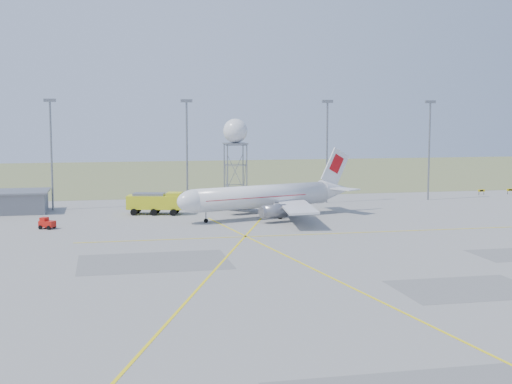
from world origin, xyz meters
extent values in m
plane|color=gray|center=(0.00, 0.00, 0.00)|extent=(400.00, 400.00, 0.00)
cube|color=#5C713E|center=(0.00, 140.00, 0.01)|extent=(400.00, 120.00, 0.03)
cylinder|color=slate|center=(-35.00, 66.00, 10.00)|extent=(0.36, 0.36, 20.00)
cube|color=slate|center=(-35.00, 66.00, 20.20)|extent=(2.20, 0.50, 0.60)
cylinder|color=slate|center=(-10.00, 66.00, 10.00)|extent=(0.36, 0.36, 20.00)
cube|color=slate|center=(-10.00, 66.00, 20.20)|extent=(2.20, 0.50, 0.60)
cylinder|color=slate|center=(18.00, 66.00, 10.00)|extent=(0.36, 0.36, 20.00)
cube|color=slate|center=(18.00, 66.00, 20.20)|extent=(2.20, 0.50, 0.60)
cylinder|color=slate|center=(40.00, 66.00, 10.00)|extent=(0.36, 0.36, 20.00)
cube|color=slate|center=(40.00, 66.00, 20.20)|extent=(2.20, 0.50, 0.60)
cylinder|color=black|center=(55.00, 72.00, 0.40)|extent=(0.10, 0.10, 0.80)
cylinder|color=black|center=(56.20, 72.00, 0.40)|extent=(0.10, 0.10, 0.80)
cube|color=yellow|center=(55.60, 72.00, 0.95)|extent=(1.60, 0.15, 0.50)
cube|color=black|center=(55.60, 71.92, 0.95)|extent=(0.80, 0.03, 0.30)
cylinder|color=black|center=(62.00, 72.00, 0.40)|extent=(0.10, 0.10, 0.80)
cube|color=yellow|center=(62.60, 72.00, 0.95)|extent=(1.60, 0.15, 0.50)
cube|color=black|center=(62.60, 71.92, 0.95)|extent=(0.80, 0.03, 0.30)
cylinder|color=silver|center=(0.66, 48.04, 3.69)|extent=(25.18, 11.73, 3.89)
ellipsoid|color=silver|center=(-11.31, 44.02, 3.69)|extent=(7.13, 5.66, 3.89)
cube|color=black|center=(-12.42, 43.65, 4.27)|extent=(2.08, 2.49, 0.95)
cone|color=silver|center=(15.39, 52.99, 3.98)|extent=(6.76, 5.54, 3.89)
cube|color=silver|center=(15.39, 52.99, 8.06)|extent=(5.99, 2.26, 7.31)
cube|color=#B40C11|center=(15.58, 53.06, 8.74)|extent=(3.28, 1.38, 3.75)
cube|color=silver|center=(13.94, 55.79, 4.47)|extent=(4.65, 6.06, 0.17)
cube|color=silver|center=(15.92, 49.89, 4.47)|extent=(4.65, 6.06, 0.17)
cube|color=silver|center=(-0.74, 56.79, 2.72)|extent=(14.23, 14.35, 0.35)
cube|color=silver|center=(4.83, 40.22, 2.72)|extent=(6.63, 16.02, 0.35)
cylinder|color=slate|center=(-2.06, 53.07, 1.85)|extent=(4.58, 3.42, 2.23)
cylinder|color=slate|center=(1.53, 42.39, 1.85)|extent=(4.58, 3.42, 2.23)
cube|color=#B40C11|center=(-1.18, 47.42, 3.79)|extent=(19.67, 9.91, 0.12)
cylinder|color=black|center=(-9.47, 44.64, 0.44)|extent=(0.86, 0.86, 0.87)
cube|color=black|center=(2.50, 48.66, 0.44)|extent=(2.78, 5.83, 0.87)
cylinder|color=slate|center=(2.50, 48.66, 0.87)|extent=(0.30, 0.30, 1.75)
cylinder|color=slate|center=(-2.80, 62.29, 6.05)|extent=(0.22, 0.22, 12.09)
cylinder|color=slate|center=(0.92, 62.29, 6.05)|extent=(0.22, 0.22, 12.09)
cylinder|color=slate|center=(0.92, 66.01, 6.05)|extent=(0.22, 0.22, 12.09)
cylinder|color=slate|center=(-2.80, 66.01, 6.05)|extent=(0.22, 0.22, 12.09)
cube|color=slate|center=(-0.94, 64.15, 12.09)|extent=(4.32, 4.32, 0.23)
sphere|color=silver|center=(-0.94, 64.15, 14.51)|extent=(4.65, 4.65, 4.65)
cube|color=#C6C817|center=(-16.87, 56.25, 2.17)|extent=(10.28, 5.61, 2.39)
cube|color=#C6C817|center=(-13.50, 55.37, 3.15)|extent=(3.29, 3.60, 1.52)
cube|color=black|center=(-12.77, 55.18, 3.26)|extent=(0.82, 2.76, 1.09)
cube|color=slate|center=(-17.92, 56.52, 3.58)|extent=(5.91, 3.89, 0.43)
cube|color=red|center=(-34.41, 43.55, 0.78)|extent=(2.71, 2.39, 0.94)
cube|color=red|center=(-34.87, 43.80, 1.51)|extent=(1.43, 1.55, 0.52)
camera|label=1|loc=(-25.68, -69.83, 17.66)|focal=50.00mm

